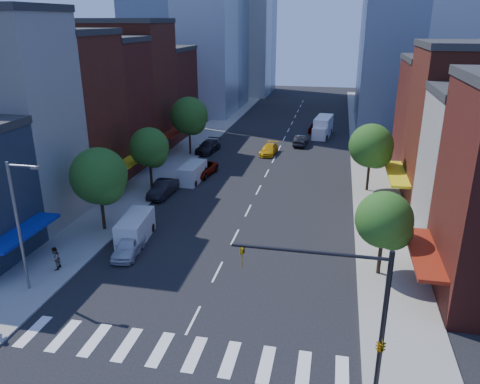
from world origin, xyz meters
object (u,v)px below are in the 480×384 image
object	(u,v)px
taxi	(269,149)
pedestrian_far	(55,259)
cargo_van_far	(192,173)
box_truck	(323,127)
parked_car_second	(163,189)
parked_car_rear	(208,147)
traffic_car_oncoming	(301,140)
parked_car_front	(128,246)
traffic_car_far	(315,127)
cargo_van_near	(135,229)
parked_car_third	(201,169)

from	to	relation	value
taxi	pedestrian_far	bearing A→B (deg)	-102.18
cargo_van_far	box_truck	size ratio (longest dim) A/B	0.64
box_truck	pedestrian_far	distance (m)	50.13
cargo_van_far	box_truck	xyz separation A→B (m)	(13.60, 25.56, 0.40)
parked_car_second	pedestrian_far	size ratio (longest dim) A/B	2.80
parked_car_rear	cargo_van_far	bearing A→B (deg)	-76.08
pedestrian_far	traffic_car_oncoming	bearing A→B (deg)	153.24
parked_car_front	parked_car_rear	size ratio (longest dim) A/B	0.80
parked_car_second	traffic_car_far	distance (m)	36.12
cargo_van_far	traffic_car_oncoming	size ratio (longest dim) A/B	1.06
cargo_van_far	taxi	distance (m)	14.96
pedestrian_far	cargo_van_far	bearing A→B (deg)	163.02
cargo_van_far	pedestrian_far	world-z (taller)	cargo_van_far
parked_car_rear	pedestrian_far	world-z (taller)	pedestrian_far
parked_car_rear	pedestrian_far	xyz separation A→B (m)	(-2.12, -34.19, 0.24)
cargo_van_near	box_truck	bearing A→B (deg)	65.52
cargo_van_far	taxi	world-z (taller)	cargo_van_far
cargo_van_near	box_truck	world-z (taller)	box_truck
traffic_car_oncoming	box_truck	bearing A→B (deg)	-107.71
traffic_car_oncoming	box_truck	distance (m)	7.07
cargo_van_near	traffic_car_far	world-z (taller)	cargo_van_near
pedestrian_far	parked_car_rear	bearing A→B (deg)	169.40
cargo_van_near	taxi	distance (m)	29.62
cargo_van_far	traffic_car_oncoming	bearing A→B (deg)	63.33
traffic_car_oncoming	traffic_car_far	size ratio (longest dim) A/B	1.04
parked_car_front	pedestrian_far	bearing A→B (deg)	-144.89
cargo_van_near	parked_car_third	bearing A→B (deg)	82.40
parked_car_second	taxi	bearing A→B (deg)	68.26
parked_car_second	taxi	distance (m)	20.16
parked_car_third	traffic_car_far	world-z (taller)	traffic_car_far
parked_car_front	parked_car_second	size ratio (longest dim) A/B	0.88
parked_car_second	cargo_van_far	world-z (taller)	cargo_van_far
parked_car_second	cargo_van_near	xyz separation A→B (m)	(1.48, -10.49, 0.24)
parked_car_third	parked_car_rear	world-z (taller)	parked_car_rear
parked_car_rear	parked_car_second	bearing A→B (deg)	-83.41
pedestrian_far	parked_car_front	bearing A→B (deg)	123.57
parked_car_second	box_truck	xyz separation A→B (m)	(15.24, 30.55, 0.62)
parked_car_second	parked_car_rear	bearing A→B (deg)	93.20
parked_car_third	traffic_car_far	bearing A→B (deg)	72.65
parked_car_front	parked_car_second	bearing A→B (deg)	93.26
parked_car_rear	traffic_car_far	xyz separation A→B (m)	(13.96, 15.60, -0.03)
traffic_car_far	parked_car_rear	bearing A→B (deg)	54.76
cargo_van_near	cargo_van_far	world-z (taller)	cargo_van_near
parked_car_third	cargo_van_near	bearing A→B (deg)	-84.22
parked_car_third	traffic_car_far	distance (m)	28.51
box_truck	pedestrian_far	bearing A→B (deg)	-103.37
taxi	cargo_van_far	bearing A→B (deg)	-112.51
box_truck	parked_car_second	bearing A→B (deg)	-109.62
parked_car_front	taxi	world-z (taller)	parked_car_front
cargo_van_far	traffic_car_far	xyz separation A→B (m)	(12.32, 28.32, -0.26)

